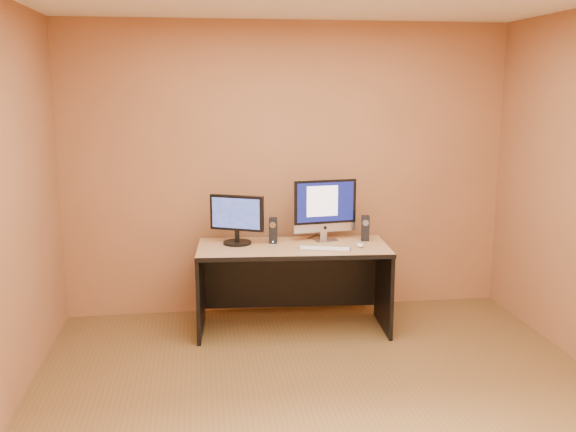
{
  "coord_description": "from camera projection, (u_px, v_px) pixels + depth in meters",
  "views": [
    {
      "loc": [
        -0.79,
        -3.68,
        2.03
      ],
      "look_at": [
        -0.09,
        1.33,
        1.01
      ],
      "focal_mm": 40.0,
      "sensor_mm": 36.0,
      "label": 1
    }
  ],
  "objects": [
    {
      "name": "speaker_left",
      "position": [
        273.0,
        230.0,
        5.41
      ],
      "size": [
        0.08,
        0.08,
        0.22
      ],
      "primitive_type": null,
      "rotation": [
        0.0,
        0.0,
        -0.19
      ],
      "color": "black",
      "rests_on": "desk"
    },
    {
      "name": "floor",
      "position": [
        331.0,
        411.0,
        4.08
      ],
      "size": [
        4.0,
        4.0,
        0.0
      ],
      "primitive_type": "plane",
      "color": "brown",
      "rests_on": "ground"
    },
    {
      "name": "walls",
      "position": [
        334.0,
        211.0,
        3.83
      ],
      "size": [
        4.0,
        4.0,
        2.6
      ],
      "primitive_type": null,
      "color": "#9F6640",
      "rests_on": "ground"
    },
    {
      "name": "keyboard",
      "position": [
        325.0,
        249.0,
        5.2
      ],
      "size": [
        0.44,
        0.23,
        0.02
      ],
      "primitive_type": "cube",
      "rotation": [
        0.0,
        0.0,
        -0.28
      ],
      "color": "silver",
      "rests_on": "desk"
    },
    {
      "name": "speaker_right",
      "position": [
        365.0,
        228.0,
        5.5
      ],
      "size": [
        0.08,
        0.08,
        0.22
      ],
      "primitive_type": null,
      "rotation": [
        0.0,
        0.0,
        -0.2
      ],
      "color": "black",
      "rests_on": "desk"
    },
    {
      "name": "cable_b",
      "position": [
        313.0,
        236.0,
        5.65
      ],
      "size": [
        0.11,
        0.15,
        0.01
      ],
      "primitive_type": "cylinder",
      "rotation": [
        1.57,
        0.0,
        -0.63
      ],
      "color": "black",
      "rests_on": "desk"
    },
    {
      "name": "imac",
      "position": [
        326.0,
        210.0,
        5.46
      ],
      "size": [
        0.59,
        0.28,
        0.54
      ],
      "primitive_type": null,
      "rotation": [
        0.0,
        0.0,
        0.14
      ],
      "color": "#B3B2B7",
      "rests_on": "desk"
    },
    {
      "name": "second_monitor",
      "position": [
        237.0,
        220.0,
        5.36
      ],
      "size": [
        0.53,
        0.41,
        0.41
      ],
      "primitive_type": null,
      "rotation": [
        0.0,
        0.0,
        -0.43
      ],
      "color": "black",
      "rests_on": "desk"
    },
    {
      "name": "mouse",
      "position": [
        360.0,
        245.0,
        5.29
      ],
      "size": [
        0.06,
        0.1,
        0.04
      ],
      "primitive_type": "ellipsoid",
      "rotation": [
        0.0,
        0.0,
        -0.06
      ],
      "color": "white",
      "rests_on": "desk"
    },
    {
      "name": "desk",
      "position": [
        293.0,
        288.0,
        5.4
      ],
      "size": [
        1.62,
        0.8,
        0.73
      ],
      "primitive_type": null,
      "rotation": [
        0.0,
        0.0,
        -0.07
      ],
      "color": "tan",
      "rests_on": "ground"
    },
    {
      "name": "cable_a",
      "position": [
        322.0,
        237.0,
        5.62
      ],
      "size": [
        0.05,
        0.21,
        0.01
      ],
      "primitive_type": "cylinder",
      "rotation": [
        1.57,
        0.0,
        0.2
      ],
      "color": "black",
      "rests_on": "desk"
    }
  ]
}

